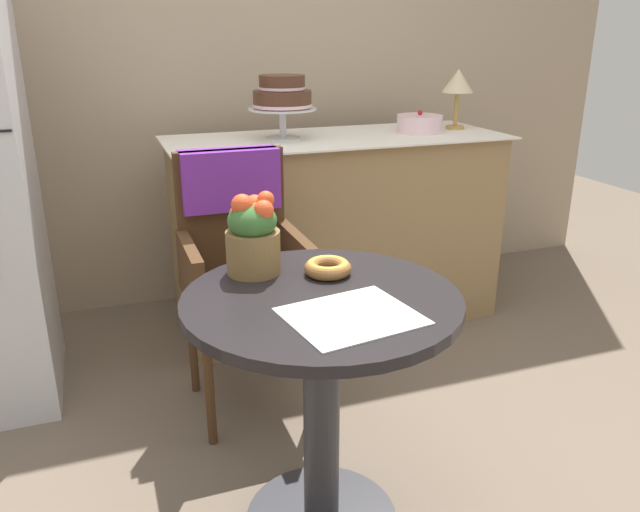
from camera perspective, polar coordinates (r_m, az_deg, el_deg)
name	(u,v)px	position (r m, az deg, el deg)	size (l,w,h in m)	color
back_wall	(190,32)	(3.26, -11.74, 19.36)	(4.80, 0.10, 2.70)	tan
cafe_table	(322,368)	(1.69, 0.14, -10.22)	(0.72, 0.72, 0.72)	black
wicker_chair	(238,240)	(2.29, -7.51, 1.49)	(0.42, 0.45, 0.95)	#472D19
paper_napkin	(351,316)	(1.48, 2.88, -5.50)	(0.30, 0.25, 0.00)	white
donut_front	(328,267)	(1.72, 0.72, -1.01)	(0.13, 0.13, 0.04)	#936033
flower_vase	(252,233)	(1.72, -6.18, 2.07)	(0.15, 0.15, 0.23)	brown
display_counter	(336,230)	(3.01, 1.49, 2.42)	(1.56, 0.62, 0.90)	#93754C
tiered_cake_stand	(282,97)	(2.80, -3.46, 14.27)	(0.30, 0.30, 0.28)	silver
round_layer_cake	(419,124)	(3.06, 9.06, 11.82)	(0.21, 0.21, 0.11)	silver
table_lamp	(458,83)	(3.19, 12.47, 15.11)	(0.15, 0.15, 0.28)	#B28C47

